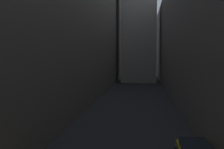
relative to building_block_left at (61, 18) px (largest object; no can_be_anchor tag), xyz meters
name	(u,v)px	position (x,y,z in m)	size (l,w,h in m)	color
ground_plane	(134,100)	(11.98, -2.00, -12.67)	(264.00, 264.00, 0.00)	#232326
building_block_left	(61,18)	(0.00, 0.00, 0.00)	(12.96, 108.00, 25.34)	#60594F
building_block_right	(222,33)	(25.05, 0.00, -2.71)	(15.14, 108.00, 19.93)	slate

